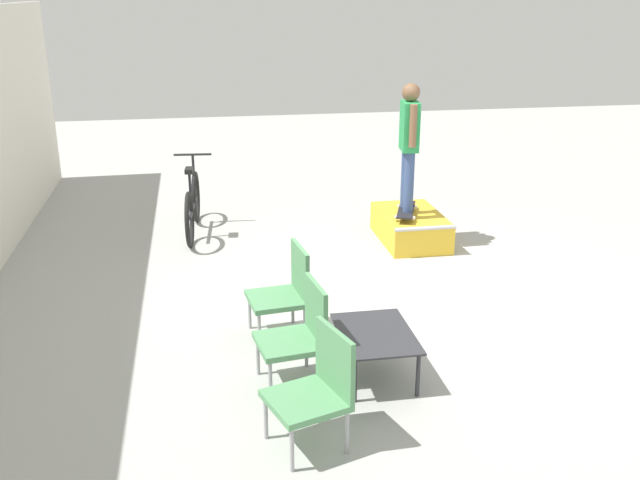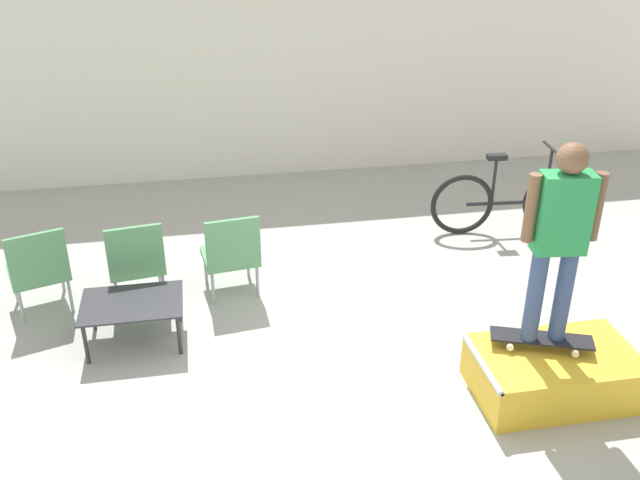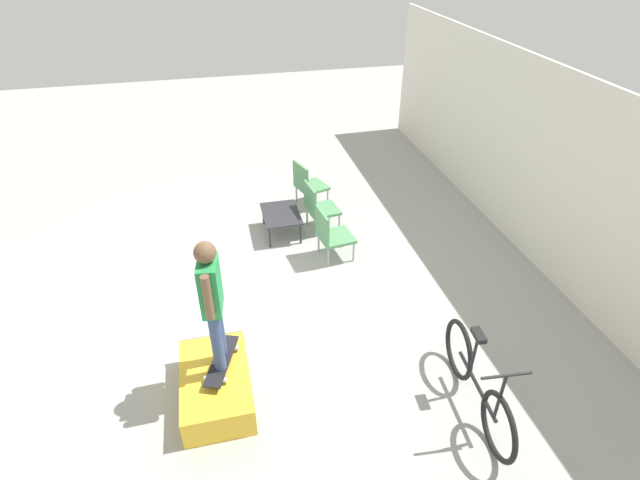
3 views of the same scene
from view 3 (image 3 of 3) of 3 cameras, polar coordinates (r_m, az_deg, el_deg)
ground_plane at (r=7.46m, az=-9.07°, el=-6.82°), size 24.00×24.00×0.00m
house_wall_back at (r=8.21m, az=25.02°, el=6.75°), size 12.00×0.06×3.00m
skate_ramp_box at (r=6.13m, az=-11.78°, el=-15.87°), size 1.29×0.78×0.41m
skateboard_on_ramp at (r=5.99m, az=-11.17°, el=-13.37°), size 0.81×0.46×0.07m
person_skater at (r=5.34m, az=-12.28°, el=-6.32°), size 0.57×0.25×1.61m
coffee_table at (r=8.67m, az=-4.48°, el=2.83°), size 0.88×0.63×0.41m
patio_chair_left at (r=9.47m, az=-1.45°, el=6.51°), size 0.66×0.66×0.89m
patio_chair_center at (r=8.71m, az=-0.25°, el=3.92°), size 0.59×0.59×0.89m
patio_chair_right at (r=7.96m, az=1.22°, el=0.79°), size 0.58×0.58×0.89m
bicycle at (r=6.02m, az=17.54°, el=-15.38°), size 1.82×0.52×1.02m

